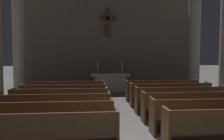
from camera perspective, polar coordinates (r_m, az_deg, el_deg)
The scene contains 17 objects.
pew_left_row_1 at distance 4.99m, azimuth -18.18°, elevation -15.03°, with size 3.29×0.50×0.95m.
pew_left_row_2 at distance 6.01m, azimuth -15.80°, elevation -11.77°, with size 3.29×0.50×0.95m.
pew_left_row_3 at distance 7.04m, azimuth -14.15°, elevation -9.44°, with size 3.29×0.50×0.95m.
pew_left_row_4 at distance 8.08m, azimuth -12.94°, elevation -7.71°, with size 3.29×0.50×0.95m.
pew_left_row_5 at distance 9.13m, azimuth -12.01°, elevation -6.37°, with size 3.29×0.50×0.95m.
pew_left_row_6 at distance 10.19m, azimuth -11.28°, elevation -5.31°, with size 3.29×0.50×0.95m.
pew_right_row_2 at distance 6.71m, azimuth 23.80°, elevation -10.31°, with size 3.29×0.50×0.95m.
pew_right_row_3 at distance 7.64m, azimuth 19.84°, elevation -8.50°, with size 3.29×0.50×0.95m.
pew_right_row_4 at distance 8.61m, azimuth 16.79°, elevation -7.06°, with size 3.29×0.50×0.95m.
pew_right_row_5 at distance 9.61m, azimuth 14.38°, elevation -5.91°, with size 3.29×0.50×0.95m.
pew_right_row_6 at distance 10.62m, azimuth 12.43°, elevation -4.96°, with size 3.29×0.50×0.95m.
column_left_third at distance 13.92m, azimuth -22.34°, elevation 9.04°, with size 1.06×1.06×7.01m.
column_right_third at distance 14.67m, azimuth 19.94°, elevation 8.81°, with size 1.06×1.06×7.01m.
altar at distance 13.10m, azimuth -0.51°, elevation -2.99°, with size 2.20×0.90×1.01m.
candlestick_left at distance 13.00m, azimuth -3.59°, elevation 0.11°, with size 0.16×0.16×0.73m.
candlestick_right at distance 13.11m, azimuth 2.54°, elevation 0.14°, with size 0.16×0.16×0.73m.
apse_with_cross at distance 15.10m, azimuth -1.14°, elevation 10.27°, with size 11.35×0.46×7.57m.
Camera 1 is at (-1.04, -4.64, 2.07)m, focal length 36.43 mm.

